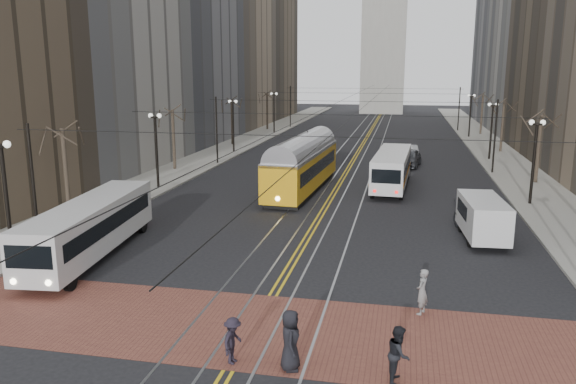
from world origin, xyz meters
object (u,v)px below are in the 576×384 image
at_px(pedestrian_a, 290,340).
at_px(pedestrian_b, 422,292).
at_px(sedan_parked, 481,221).
at_px(pedestrian_c, 399,354).
at_px(sedan_grey, 409,158).
at_px(rear_bus, 392,170).
at_px(streetcar, 303,169).
at_px(pedestrian_d, 233,341).
at_px(sedan_silver, 410,152).
at_px(cargo_van, 483,220).
at_px(transit_bus, 91,230).

xyz_separation_m(pedestrian_a, pedestrian_b, (4.09, 5.00, -0.08)).
relative_size(sedan_parked, pedestrian_c, 3.05).
bearing_deg(pedestrian_a, sedan_grey, -17.13).
bearing_deg(pedestrian_b, rear_bus, -156.45).
height_order(streetcar, rear_bus, streetcar).
bearing_deg(pedestrian_b, pedestrian_d, -30.67).
bearing_deg(streetcar, pedestrian_b, -65.14).
bearing_deg(pedestrian_a, sedan_silver, -16.72).
height_order(sedan_grey, sedan_parked, sedan_grey).
relative_size(sedan_silver, pedestrian_c, 2.40).
height_order(cargo_van, sedan_silver, cargo_van).
xyz_separation_m(cargo_van, pedestrian_c, (-4.26, -15.44, -0.26)).
distance_m(rear_bus, sedan_silver, 15.33).
xyz_separation_m(streetcar, pedestrian_c, (7.66, -26.25, -0.77)).
height_order(transit_bus, sedan_silver, transit_bus).
distance_m(pedestrian_b, pedestrian_c, 5.06).
height_order(transit_bus, sedan_grey, transit_bus).
relative_size(pedestrian_a, pedestrian_d, 1.27).
relative_size(sedan_parked, pedestrian_b, 3.00).
height_order(cargo_van, sedan_grey, cargo_van).
relative_size(cargo_van, pedestrian_a, 2.67).
bearing_deg(pedestrian_d, rear_bus, 0.93).
xyz_separation_m(sedan_grey, pedestrian_a, (-3.72, -39.16, 0.15)).
relative_size(streetcar, sedan_grey, 2.87).
height_order(streetcar, pedestrian_b, streetcar).
distance_m(sedan_grey, pedestrian_c, 39.16).
bearing_deg(rear_bus, sedan_silver, 87.22).
xyz_separation_m(sedan_silver, pedestrian_a, (-3.85, -43.86, 0.29)).
height_order(sedan_grey, pedestrian_a, pedestrian_a).
bearing_deg(pedestrian_b, pedestrian_c, 10.24).
xyz_separation_m(sedan_grey, sedan_silver, (0.13, 4.70, -0.14)).
height_order(pedestrian_b, pedestrian_d, pedestrian_b).
bearing_deg(pedestrian_d, pedestrian_c, -80.73).
bearing_deg(sedan_silver, pedestrian_d, -104.64).
bearing_deg(sedan_parked, streetcar, 132.27).
xyz_separation_m(cargo_van, sedan_silver, (-3.70, 28.41, -0.46)).
xyz_separation_m(cargo_van, sedan_grey, (-3.83, 23.71, -0.31)).
xyz_separation_m(pedestrian_b, pedestrian_c, (-0.80, -5.00, -0.02)).
bearing_deg(sedan_grey, pedestrian_b, -81.83).
distance_m(sedan_silver, pedestrian_c, 43.86).
bearing_deg(transit_bus, cargo_van, 13.42).
distance_m(sedan_grey, sedan_silver, 4.70).
distance_m(rear_bus, sedan_parked, 13.24).
distance_m(rear_bus, pedestrian_a, 28.72).
xyz_separation_m(rear_bus, sedan_grey, (1.39, 10.54, -0.58)).
distance_m(transit_bus, sedan_parked, 21.03).
relative_size(rear_bus, pedestrian_c, 6.17).
distance_m(streetcar, pedestrian_d, 26.38).
bearing_deg(pedestrian_c, cargo_van, -13.21).
bearing_deg(pedestrian_a, rear_bus, -16.36).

